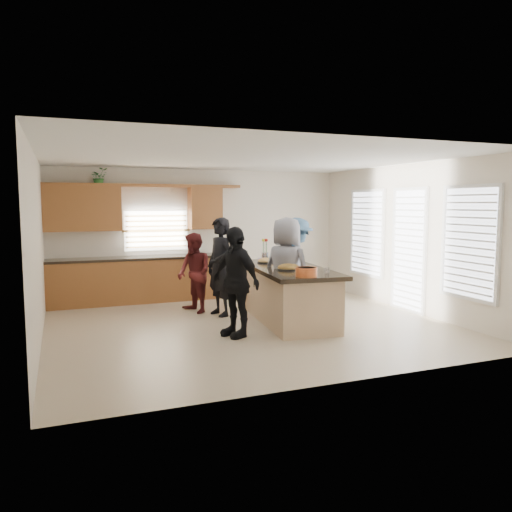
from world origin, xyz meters
name	(u,v)px	position (x,y,z in m)	size (l,w,h in m)	color
floor	(248,324)	(0.00, 0.00, 0.00)	(6.50, 6.50, 0.00)	#C1B28F
room_shell	(248,213)	(0.00, 0.00, 1.90)	(6.52, 6.02, 2.81)	silver
back_cabinetry	(137,259)	(-1.47, 2.73, 0.91)	(4.08, 0.66, 2.46)	brown
right_wall_glazing	(410,241)	(3.22, -0.13, 1.34)	(0.06, 4.00, 2.25)	white
island	(288,295)	(0.75, 0.02, 0.45)	(1.44, 2.81, 0.95)	tan
platter_front	(289,268)	(0.61, -0.29, 0.98)	(0.41, 0.41, 0.17)	black
platter_mid	(292,263)	(0.97, 0.34, 0.98)	(0.40, 0.40, 0.16)	black
platter_back	(266,261)	(0.63, 0.74, 0.98)	(0.34, 0.34, 0.14)	black
salad_bowl	(306,271)	(0.52, -1.12, 1.03)	(0.33, 0.33, 0.14)	orange
clear_cup	(327,271)	(0.97, -0.96, 1.00)	(0.07, 0.07, 0.10)	white
plate_stack	(263,260)	(0.69, 1.01, 0.98)	(0.22, 0.22, 0.06)	#9C7DB6
flower_vase	(265,249)	(0.83, 1.27, 1.16)	(0.14, 0.14, 0.42)	silver
potted_plant	(99,177)	(-2.16, 2.82, 2.58)	(0.33, 0.29, 0.37)	#2A6A2B
woman_left_back	(220,267)	(-0.23, 0.85, 0.90)	(0.66, 0.43, 1.80)	black
woman_left_mid	(194,273)	(-0.61, 1.26, 0.76)	(0.73, 0.57, 1.51)	#581A1B
woman_left_front	(235,282)	(-0.45, -0.62, 0.85)	(1.00, 0.42, 1.71)	black
woman_right_back	(296,263)	(1.38, 0.98, 0.89)	(1.15, 0.66, 1.78)	#3A5D80
woman_right_front	(286,271)	(0.65, -0.14, 0.91)	(0.89, 0.58, 1.83)	gray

